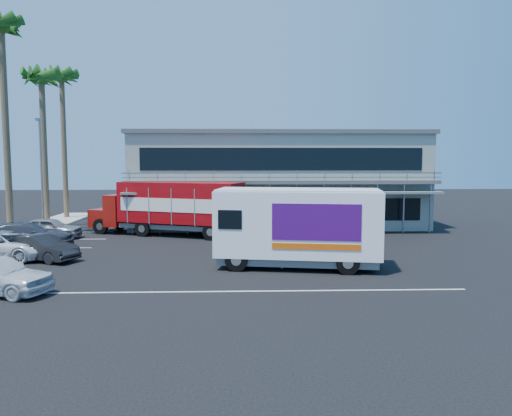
{
  "coord_description": "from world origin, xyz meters",
  "views": [
    {
      "loc": [
        -0.07,
        -25.29,
        5.22
      ],
      "look_at": [
        0.96,
        4.26,
        2.3
      ],
      "focal_mm": 35.0,
      "sensor_mm": 36.0,
      "label": 1
    }
  ],
  "objects": [
    {
      "name": "light_pole_far",
      "position": [
        -14.2,
        11.0,
        4.5
      ],
      "size": [
        0.5,
        0.25,
        8.09
      ],
      "color": "gray",
      "rests_on": "ground"
    },
    {
      "name": "palm_e",
      "position": [
        -14.7,
        13.0,
        10.57
      ],
      "size": [
        2.8,
        2.8,
        12.25
      ],
      "color": "brown",
      "rests_on": "ground"
    },
    {
      "name": "parked_car_d",
      "position": [
        -12.5,
        4.0,
        0.76
      ],
      "size": [
        5.55,
        2.98,
        1.53
      ],
      "primitive_type": "imported",
      "rotation": [
        0.0,
        0.0,
        1.74
      ],
      "color": "#2F333F",
      "rests_on": "ground"
    },
    {
      "name": "parked_car_b",
      "position": [
        -10.23,
        0.34,
        0.67
      ],
      "size": [
        4.27,
        2.97,
        1.33
      ],
      "primitive_type": "imported",
      "rotation": [
        0.0,
        0.0,
        1.14
      ],
      "color": "black",
      "rests_on": "ground"
    },
    {
      "name": "building",
      "position": [
        3.0,
        14.94,
        3.66
      ],
      "size": [
        22.4,
        12.0,
        7.3
      ],
      "color": "gray",
      "rests_on": "ground"
    },
    {
      "name": "palm_d",
      "position": [
        -15.2,
        8.0,
        12.8
      ],
      "size": [
        2.8,
        2.8,
        14.75
      ],
      "color": "brown",
      "rests_on": "ground"
    },
    {
      "name": "ground",
      "position": [
        0.0,
        0.0,
        0.0
      ],
      "size": [
        120.0,
        120.0,
        0.0
      ],
      "primitive_type": "plane",
      "color": "black",
      "rests_on": "ground"
    },
    {
      "name": "white_van",
      "position": [
        2.74,
        -1.75,
        2.02
      ],
      "size": [
        8.1,
        3.91,
        3.79
      ],
      "rotation": [
        0.0,
        0.0,
        -0.17
      ],
      "color": "white",
      "rests_on": "ground"
    },
    {
      "name": "parked_car_c",
      "position": [
        -12.26,
        0.8,
        0.73
      ],
      "size": [
        5.54,
        3.18,
        1.45
      ],
      "primitive_type": "imported",
      "rotation": [
        0.0,
        0.0,
        1.42
      ],
      "color": "white",
      "rests_on": "ground"
    },
    {
      "name": "curb_strip",
      "position": [
        -15.0,
        6.0,
        0.08
      ],
      "size": [
        3.0,
        32.0,
        0.16
      ],
      "primitive_type": "cube",
      "color": "#A5A399",
      "rests_on": "ground"
    },
    {
      "name": "palm_f",
      "position": [
        -15.1,
        18.5,
        11.47
      ],
      "size": [
        2.8,
        2.8,
        13.25
      ],
      "color": "brown",
      "rests_on": "ground"
    },
    {
      "name": "red_truck",
      "position": [
        -4.7,
        8.77,
        2.01
      ],
      "size": [
        11.05,
        6.18,
        3.66
      ],
      "rotation": [
        0.0,
        0.0,
        -0.36
      ],
      "color": "maroon",
      "rests_on": "ground"
    },
    {
      "name": "parked_car_e",
      "position": [
        -12.5,
        7.66,
        0.69
      ],
      "size": [
        4.09,
        1.71,
        1.38
      ],
      "primitive_type": "imported",
      "rotation": [
        0.0,
        0.0,
        1.55
      ],
      "color": "gray",
      "rests_on": "ground"
    }
  ]
}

